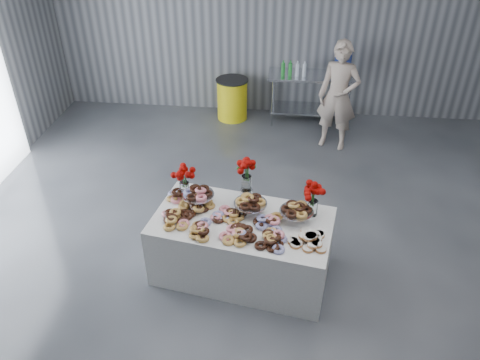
# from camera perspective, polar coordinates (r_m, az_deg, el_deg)

# --- Properties ---
(ground) EXTENTS (9.00, 9.00, 0.00)m
(ground) POSITION_cam_1_polar(r_m,az_deg,el_deg) (5.38, 2.00, -12.41)
(ground) COLOR #35373C
(ground) RESTS_ON ground
(room_walls) EXTENTS (8.04, 9.04, 4.02)m
(room_walls) POSITION_cam_1_polar(r_m,az_deg,el_deg) (4.01, -1.20, 15.79)
(room_walls) COLOR gray
(room_walls) RESTS_ON ground
(display_table) EXTENTS (2.04, 1.30, 0.75)m
(display_table) POSITION_cam_1_polar(r_m,az_deg,el_deg) (5.25, 0.26, -8.09)
(display_table) COLOR white
(display_table) RESTS_ON ground
(prep_table) EXTENTS (1.50, 0.60, 0.90)m
(prep_table) POSITION_cam_1_polar(r_m,az_deg,el_deg) (8.47, 8.59, 10.84)
(prep_table) COLOR silver
(prep_table) RESTS_ON ground
(donut_mounds) EXTENTS (1.91, 1.09, 0.09)m
(donut_mounds) POSITION_cam_1_polar(r_m,az_deg,el_deg) (4.94, 0.22, -4.84)
(donut_mounds) COLOR gold
(donut_mounds) RESTS_ON display_table
(cake_stand_left) EXTENTS (0.36, 0.36, 0.17)m
(cake_stand_left) POSITION_cam_1_polar(r_m,az_deg,el_deg) (5.18, -5.15, -1.62)
(cake_stand_left) COLOR silver
(cake_stand_left) RESTS_ON display_table
(cake_stand_mid) EXTENTS (0.36, 0.36, 0.17)m
(cake_stand_mid) POSITION_cam_1_polar(r_m,az_deg,el_deg) (5.02, 1.29, -2.71)
(cake_stand_mid) COLOR silver
(cake_stand_mid) RESTS_ON display_table
(cake_stand_right) EXTENTS (0.36, 0.36, 0.17)m
(cake_stand_right) POSITION_cam_1_polar(r_m,az_deg,el_deg) (4.95, 6.91, -3.63)
(cake_stand_right) COLOR silver
(cake_stand_right) RESTS_ON display_table
(danish_pile) EXTENTS (0.48, 0.48, 0.11)m
(danish_pile) POSITION_cam_1_polar(r_m,az_deg,el_deg) (4.75, 8.59, -6.95)
(danish_pile) COLOR silver
(danish_pile) RESTS_ON display_table
(bouquet_left) EXTENTS (0.26, 0.26, 0.42)m
(bouquet_left) POSITION_cam_1_polar(r_m,az_deg,el_deg) (5.23, -6.92, 0.74)
(bouquet_left) COLOR white
(bouquet_left) RESTS_ON display_table
(bouquet_right) EXTENTS (0.26, 0.26, 0.42)m
(bouquet_right) POSITION_cam_1_polar(r_m,az_deg,el_deg) (4.97, 9.03, -1.45)
(bouquet_right) COLOR white
(bouquet_right) RESTS_ON display_table
(bouquet_center) EXTENTS (0.26, 0.26, 0.57)m
(bouquet_center) POSITION_cam_1_polar(r_m,az_deg,el_deg) (5.07, 0.81, 0.94)
(bouquet_center) COLOR silver
(bouquet_center) RESTS_ON display_table
(water_jug) EXTENTS (0.28, 0.28, 0.55)m
(water_jug) POSITION_cam_1_polar(r_m,az_deg,el_deg) (8.32, 12.44, 13.93)
(water_jug) COLOR blue
(water_jug) RESTS_ON prep_table
(drink_bottles) EXTENTS (0.54, 0.08, 0.27)m
(drink_bottles) POSITION_cam_1_polar(r_m,az_deg,el_deg) (8.22, 6.57, 13.38)
(drink_bottles) COLOR #268C33
(drink_bottles) RESTS_ON prep_table
(person) EXTENTS (0.73, 0.58, 1.76)m
(person) POSITION_cam_1_polar(r_m,az_deg,el_deg) (7.63, 11.90, 9.96)
(person) COLOR #CC8C93
(person) RESTS_ON ground
(trash_barrel) EXTENTS (0.58, 0.58, 0.75)m
(trash_barrel) POSITION_cam_1_polar(r_m,az_deg,el_deg) (8.62, -0.96, 9.85)
(trash_barrel) COLOR yellow
(trash_barrel) RESTS_ON ground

